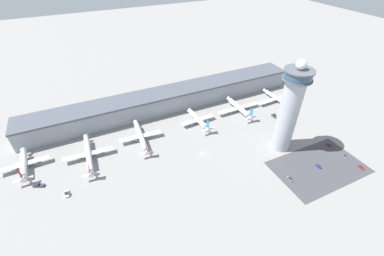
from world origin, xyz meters
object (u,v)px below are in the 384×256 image
(control_tower, at_px, (289,109))
(airplane_gate_charlie, at_px, (141,136))
(airplane_gate_foxtrot, at_px, (277,98))
(service_truck_catering, at_px, (138,139))
(airplane_gate_alpha, at_px, (24,164))
(car_blue_compact, at_px, (361,167))
(car_navy_sedan, at_px, (290,179))
(airplane_gate_echo, at_px, (239,108))
(service_truck_water, at_px, (275,116))
(airplane_gate_delta, at_px, (198,120))
(service_truck_fuel, at_px, (67,194))
(car_red_hatchback, at_px, (319,166))
(car_green_van, at_px, (345,156))
(airplane_gate_bravo, at_px, (88,154))
(service_truck_baggage, at_px, (39,185))
(car_maroon_suv, at_px, (329,145))

(control_tower, xyz_separation_m, airplane_gate_charlie, (-93.95, 51.90, -30.02))
(airplane_gate_foxtrot, height_order, service_truck_catering, airplane_gate_foxtrot)
(airplane_gate_alpha, bearing_deg, car_blue_compact, -25.01)
(control_tower, height_order, car_navy_sedan, control_tower)
(airplane_gate_echo, distance_m, service_truck_water, 32.20)
(airplane_gate_delta, distance_m, service_truck_water, 69.10)
(service_truck_fuel, distance_m, car_red_hatchback, 168.39)
(airplane_gate_charlie, distance_m, airplane_gate_echo, 92.80)
(car_navy_sedan, distance_m, car_green_van, 51.76)
(service_truck_catering, bearing_deg, airplane_gate_foxtrot, 0.16)
(service_truck_fuel, bearing_deg, car_navy_sedan, -20.13)
(car_green_van, relative_size, car_red_hatchback, 0.98)
(airplane_gate_bravo, relative_size, airplane_gate_foxtrot, 1.09)
(airplane_gate_echo, distance_m, car_blue_compact, 103.75)
(airplane_gate_foxtrot, height_order, car_green_van, airplane_gate_foxtrot)
(airplane_gate_delta, height_order, airplane_gate_foxtrot, airplane_gate_delta)
(service_truck_water, bearing_deg, control_tower, -124.44)
(car_navy_sedan, bearing_deg, airplane_gate_bravo, 146.72)
(airplane_gate_delta, bearing_deg, airplane_gate_foxtrot, 0.11)
(service_truck_baggage, bearing_deg, car_blue_compact, -20.87)
(car_navy_sedan, bearing_deg, airplane_gate_alpha, 151.75)
(airplane_gate_charlie, relative_size, car_maroon_suv, 10.02)
(airplane_gate_charlie, height_order, airplane_gate_foxtrot, airplane_gate_charlie)
(airplane_gate_foxtrot, bearing_deg, car_red_hatchback, -111.12)
(service_truck_catering, relative_size, car_navy_sedan, 1.35)
(airplane_gate_foxtrot, height_order, car_navy_sedan, airplane_gate_foxtrot)
(service_truck_baggage, xyz_separation_m, car_navy_sedan, (150.99, -64.46, -0.30))
(control_tower, height_order, airplane_gate_bravo, control_tower)
(service_truck_baggage, xyz_separation_m, car_green_van, (202.75, -64.61, -0.33))
(service_truck_water, bearing_deg, service_truck_catering, 170.54)
(airplane_gate_foxtrot, xyz_separation_m, car_green_van, (-6.21, -82.97, -3.14))
(airplane_gate_echo, height_order, service_truck_water, airplane_gate_echo)
(airplane_gate_foxtrot, distance_m, car_maroon_suv, 69.69)
(airplane_gate_alpha, bearing_deg, airplane_gate_charlie, -3.11)
(airplane_gate_charlie, bearing_deg, car_blue_compact, -35.92)
(control_tower, xyz_separation_m, service_truck_baggage, (-166.97, 35.16, -33.47))
(airplane_gate_charlie, distance_m, car_red_hatchback, 131.83)
(airplane_gate_delta, relative_size, car_red_hatchback, 8.11)
(airplane_gate_foxtrot, distance_m, service_truck_catering, 137.98)
(airplane_gate_foxtrot, relative_size, car_maroon_suv, 9.62)
(airplane_gate_alpha, distance_m, car_blue_compact, 233.23)
(airplane_gate_charlie, xyz_separation_m, service_truck_catering, (-2.01, 1.25, -3.40))
(airplane_gate_charlie, bearing_deg, airplane_gate_delta, 1.65)
(service_truck_catering, distance_m, car_navy_sedan, 114.87)
(airplane_gate_foxtrot, distance_m, service_truck_water, 27.91)
(airplane_gate_charlie, distance_m, car_navy_sedan, 112.63)
(car_blue_compact, bearing_deg, airplane_gate_charlie, 144.08)
(car_green_van, bearing_deg, service_truck_water, 101.61)
(control_tower, relative_size, airplane_gate_alpha, 2.06)
(service_truck_water, xyz_separation_m, car_red_hatchback, (-12.75, -62.29, -0.36))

